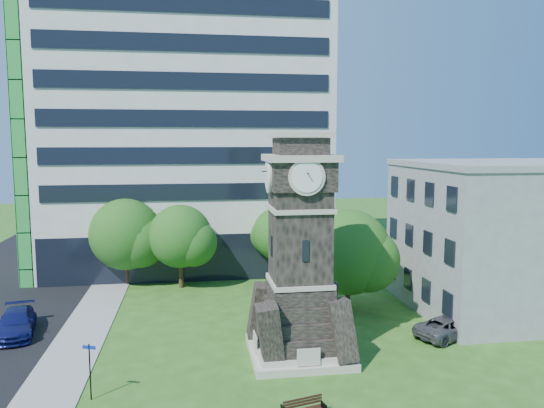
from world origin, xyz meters
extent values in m
plane|color=#2B5618|center=(0.00, 0.00, 0.00)|extent=(160.00, 160.00, 0.00)
cube|color=gray|center=(-9.50, 5.00, 0.03)|extent=(3.00, 70.00, 0.06)
cube|color=beige|center=(3.00, 2.00, 0.20)|extent=(5.40, 5.40, 0.40)
cube|color=beige|center=(3.00, 2.00, 0.55)|extent=(4.80, 4.80, 0.30)
cube|color=black|center=(3.00, 2.00, 7.20)|extent=(3.00, 3.00, 6.40)
cube|color=beige|center=(3.00, 2.00, 4.20)|extent=(3.25, 3.25, 0.25)
cube|color=beige|center=(3.00, 2.00, 8.20)|extent=(3.25, 3.25, 0.25)
cube|color=black|center=(3.00, 0.48, 6.20)|extent=(0.35, 0.08, 1.10)
cube|color=black|center=(3.00, 2.00, 10.00)|extent=(3.30, 3.30, 1.60)
cube|color=beige|center=(3.00, 2.00, 10.90)|extent=(3.70, 3.70, 0.35)
cylinder|color=white|center=(3.00, 0.23, 10.00)|extent=(1.56, 0.06, 1.56)
cylinder|color=white|center=(1.23, 2.00, 10.00)|extent=(0.06, 1.56, 1.56)
cube|color=black|center=(3.00, 2.00, 11.50)|extent=(2.60, 2.60, 0.90)
cube|color=beige|center=(3.00, 2.00, 12.10)|extent=(3.00, 3.00, 0.25)
cube|color=silver|center=(-3.00, 26.00, 14.00)|extent=(25.00, 15.00, 28.00)
cube|color=black|center=(-3.00, 18.80, 2.00)|extent=(24.50, 0.80, 4.00)
cube|color=#97999C|center=(20.00, 8.00, 5.00)|extent=(15.00, 12.00, 10.00)
cube|color=#97999C|center=(20.00, 8.00, 10.20)|extent=(15.20, 12.20, 0.40)
imported|color=#131756|center=(-13.49, 7.59, 0.73)|extent=(2.98, 5.35, 1.47)
imported|color=#4E4E53|center=(12.49, 3.28, 0.63)|extent=(5.03, 3.77, 1.27)
cube|color=#352312|center=(1.81, -4.65, 0.75)|extent=(1.86, 0.04, 0.41)
cylinder|color=black|center=(-7.45, -1.59, 1.33)|extent=(0.06, 0.06, 2.66)
cube|color=navy|center=(-7.45, -1.59, 2.50)|extent=(0.64, 0.04, 0.16)
cylinder|color=#332114|center=(-8.16, 18.48, 1.22)|extent=(0.35, 0.35, 2.44)
sphere|color=#205E1C|center=(-8.16, 18.48, 4.21)|extent=(5.89, 5.89, 5.89)
sphere|color=#205E1C|center=(-6.98, 17.89, 3.73)|extent=(4.42, 4.42, 4.42)
sphere|color=#205E1C|center=(-9.19, 19.22, 3.93)|extent=(4.12, 4.12, 4.12)
cylinder|color=#332114|center=(-3.72, 16.79, 1.22)|extent=(0.37, 0.37, 2.45)
sphere|color=#2B5619|center=(-3.72, 16.79, 4.21)|extent=(5.06, 5.06, 5.06)
sphere|color=#2B5619|center=(-2.71, 16.29, 3.74)|extent=(3.80, 3.80, 3.80)
sphere|color=#2B5619|center=(-4.61, 17.43, 3.94)|extent=(3.54, 3.54, 3.54)
cylinder|color=#332114|center=(4.43, 17.57, 1.18)|extent=(0.33, 0.33, 2.37)
sphere|color=#1C581A|center=(4.43, 17.57, 4.08)|extent=(4.49, 4.49, 4.49)
sphere|color=#1C581A|center=(5.33, 17.12, 3.62)|extent=(3.37, 3.37, 3.37)
sphere|color=#1C581A|center=(3.64, 18.13, 3.81)|extent=(3.15, 3.15, 3.15)
cylinder|color=#332114|center=(7.86, 8.96, 1.22)|extent=(0.35, 0.35, 2.44)
sphere|color=#1C5017|center=(7.86, 8.96, 4.21)|extent=(5.87, 5.87, 5.87)
sphere|color=#1C5017|center=(9.03, 8.38, 3.73)|extent=(4.40, 4.40, 4.40)
sphere|color=#1C5017|center=(6.83, 9.70, 3.93)|extent=(4.11, 4.11, 4.11)
camera|label=1|loc=(-2.66, -25.62, 11.80)|focal=35.00mm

